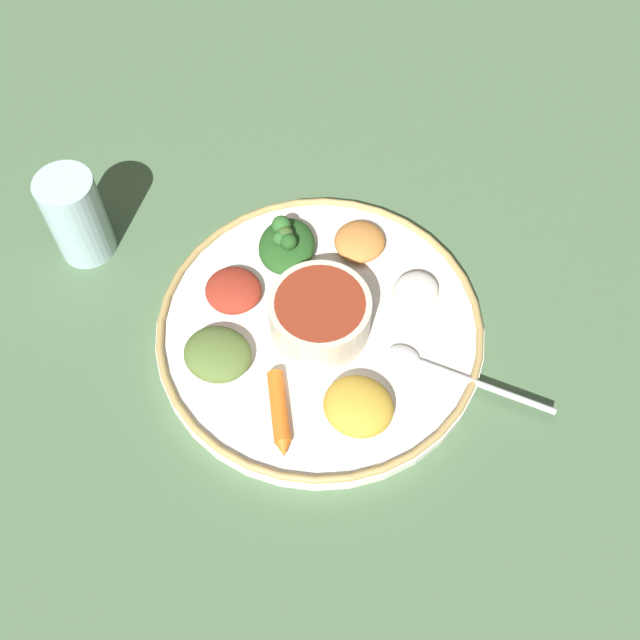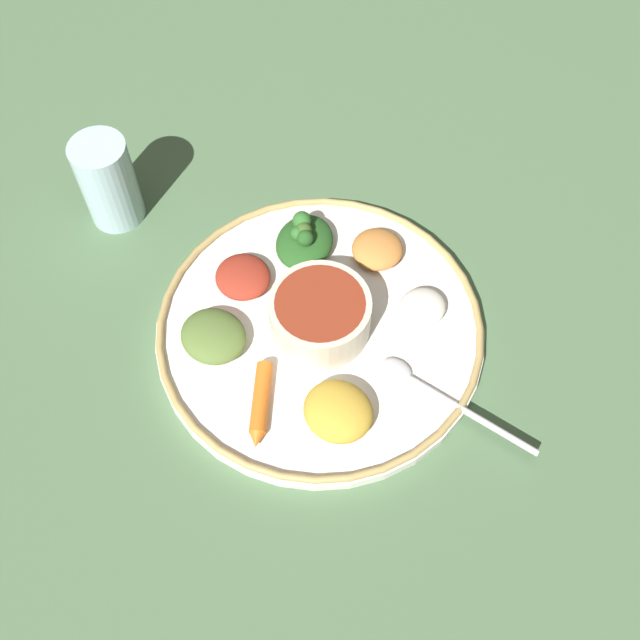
{
  "view_description": "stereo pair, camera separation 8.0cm",
  "coord_description": "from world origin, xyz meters",
  "px_view_note": "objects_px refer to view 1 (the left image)",
  "views": [
    {
      "loc": [
        0.15,
        0.38,
        0.72
      ],
      "look_at": [
        0.0,
        0.0,
        0.03
      ],
      "focal_mm": 43.0,
      "sensor_mm": 36.0,
      "label": 1
    },
    {
      "loc": [
        0.07,
        0.41,
        0.72
      ],
      "look_at": [
        0.0,
        0.0,
        0.03
      ],
      "focal_mm": 43.0,
      "sensor_mm": 36.0,
      "label": 2
    }
  ],
  "objects_px": {
    "center_bowl": "(320,314)",
    "spoon": "(444,371)",
    "greens_pile": "(284,244)",
    "drinking_glass": "(78,221)",
    "carrot_near_spoon": "(279,412)"
  },
  "relations": [
    {
      "from": "drinking_glass",
      "to": "center_bowl",
      "type": "bearing_deg",
      "value": 135.65
    },
    {
      "from": "greens_pile",
      "to": "drinking_glass",
      "type": "bearing_deg",
      "value": -25.54
    },
    {
      "from": "greens_pile",
      "to": "carrot_near_spoon",
      "type": "height_order",
      "value": "greens_pile"
    },
    {
      "from": "greens_pile",
      "to": "drinking_glass",
      "type": "xyz_separation_m",
      "value": [
        0.21,
        -0.1,
        0.02
      ]
    },
    {
      "from": "center_bowl",
      "to": "spoon",
      "type": "relative_size",
      "value": 0.76
    },
    {
      "from": "greens_pile",
      "to": "carrot_near_spoon",
      "type": "distance_m",
      "value": 0.2
    },
    {
      "from": "spoon",
      "to": "drinking_glass",
      "type": "relative_size",
      "value": 1.25
    },
    {
      "from": "carrot_near_spoon",
      "to": "drinking_glass",
      "type": "relative_size",
      "value": 0.82
    },
    {
      "from": "carrot_near_spoon",
      "to": "greens_pile",
      "type": "bearing_deg",
      "value": -110.94
    },
    {
      "from": "center_bowl",
      "to": "drinking_glass",
      "type": "height_order",
      "value": "drinking_glass"
    },
    {
      "from": "spoon",
      "to": "greens_pile",
      "type": "relative_size",
      "value": 1.43
    },
    {
      "from": "greens_pile",
      "to": "drinking_glass",
      "type": "height_order",
      "value": "drinking_glass"
    },
    {
      "from": "center_bowl",
      "to": "carrot_near_spoon",
      "type": "bearing_deg",
      "value": 47.81
    },
    {
      "from": "greens_pile",
      "to": "drinking_glass",
      "type": "relative_size",
      "value": 0.87
    },
    {
      "from": "spoon",
      "to": "greens_pile",
      "type": "distance_m",
      "value": 0.23
    }
  ]
}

